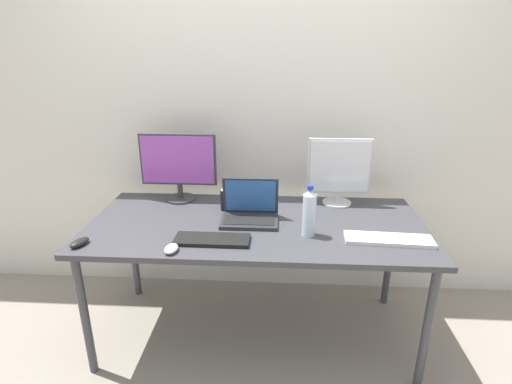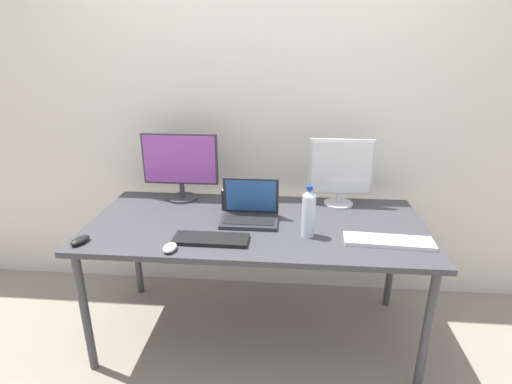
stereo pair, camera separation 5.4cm
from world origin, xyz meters
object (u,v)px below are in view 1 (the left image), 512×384
Objects in this scene: keyboard_aux at (389,239)px; water_bottle at (309,213)px; laptop_silver at (250,211)px; work_desk at (256,231)px; soda_can_near_keyboard at (226,200)px; mouse_by_keyboard at (79,242)px; keyboard_main at (212,240)px; monitor_left at (178,164)px; monitor_center at (339,171)px; mouse_by_laptop at (171,249)px.

water_bottle is (-0.40, 0.05, 0.12)m from keyboard_aux.
laptop_silver is at bearing 166.72° from keyboard_aux.
work_desk is at bearing 153.97° from water_bottle.
soda_can_near_keyboard reaches higher than keyboard_aux.
keyboard_main is at bearing 26.85° from mouse_by_keyboard.
keyboard_main is 1.38× the size of water_bottle.
work_desk is 0.28m from soda_can_near_keyboard.
keyboard_main is 0.87× the size of keyboard_aux.
work_desk is 0.90m from mouse_by_keyboard.
work_desk is 0.32m from keyboard_main.
soda_can_near_keyboard is at bearing 137.28° from work_desk.
monitor_left reaches higher than keyboard_main.
work_desk is 5.91× the size of laptop_silver.
water_bottle is at bearing 176.72° from keyboard_aux.
monitor_center is at bearing 65.38° from water_bottle.
keyboard_main and keyboard_aux have the same top height.
keyboard_main is at bearing -62.34° from monitor_left.
monitor_center is (0.98, -0.01, -0.02)m from monitor_left.
water_bottle reaches higher than keyboard_aux.
work_desk is at bearing 47.44° from mouse_by_laptop.
laptop_silver is at bearing -43.14° from soda_can_near_keyboard.
monitor_left is at bearing 154.79° from soda_can_near_keyboard.
mouse_by_keyboard is at bearing -171.49° from keyboard_aux.
keyboard_aux is (0.67, -0.18, 0.06)m from work_desk.
monitor_center is 4.32× the size of mouse_by_laptop.
laptop_silver is (-0.52, -0.28, -0.16)m from monitor_center.
work_desk is 4.91× the size of keyboard_main.
mouse_by_laptop is at bearing -131.89° from laptop_silver.
monitor_left is at bearing 147.99° from laptop_silver.
mouse_by_laptop is at bearing -146.39° from keyboard_main.
monitor_center is at bearing -0.68° from monitor_left.
work_desk is at bearing -147.37° from monitor_center.
keyboard_main is 0.51m from water_bottle.
soda_can_near_keyboard is at bearing 74.56° from mouse_by_laptop.
soda_can_near_keyboard is (-0.86, 0.36, 0.05)m from keyboard_aux.
keyboard_main is at bearing -141.47° from monitor_center.
monitor_left is 1.09× the size of keyboard_aux.
water_bottle is at bearing 12.36° from keyboard_main.
water_bottle is at bearing -114.62° from monitor_center.
laptop_silver is (0.46, -0.29, -0.18)m from monitor_left.
water_bottle reaches higher than mouse_by_keyboard.
monitor_left is at bearing 179.32° from monitor_center.
keyboard_aux is 1.07m from mouse_by_laptop.
keyboard_main is at bearing -172.93° from keyboard_aux.
mouse_by_laptop is 0.35× the size of water_bottle.
keyboard_main is 0.42m from soda_can_near_keyboard.
keyboard_main is 0.88m from keyboard_aux.
mouse_by_laptop is (-0.38, -0.35, 0.07)m from work_desk.
monitor_center is 0.50m from water_bottle.
mouse_by_keyboard is at bearing -118.60° from monitor_left.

